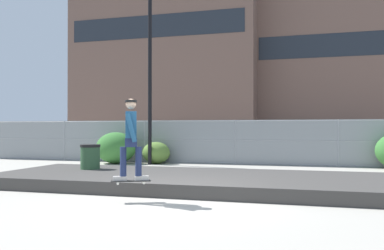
{
  "coord_description": "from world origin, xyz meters",
  "views": [
    {
      "loc": [
        2.74,
        -7.94,
        1.51
      ],
      "look_at": [
        -0.92,
        5.27,
        1.62
      ],
      "focal_mm": 37.8,
      "sensor_mm": 36.0,
      "label": 1
    }
  ],
  "objects": [
    {
      "name": "shrub_left",
      "position": [
        -4.97,
        7.74,
        0.67
      ],
      "size": [
        1.73,
        1.42,
        1.34
      ],
      "color": "#336B2D",
      "rests_on": "ground_plane"
    },
    {
      "name": "gravel_berm",
      "position": [
        0.0,
        2.12,
        0.15
      ],
      "size": [
        10.57,
        3.8,
        0.31
      ],
      "primitive_type": "cube",
      "color": "#3D3A38",
      "rests_on": "ground_plane"
    },
    {
      "name": "skater",
      "position": [
        -0.67,
        -0.33,
        1.38
      ],
      "size": [
        0.7,
        0.62,
        1.67
      ],
      "color": "#B2ADA8",
      "rests_on": "skateboard"
    },
    {
      "name": "parked_car_mid",
      "position": [
        1.36,
        12.19,
        0.84
      ],
      "size": [
        4.46,
        2.06,
        1.66
      ],
      "color": "#474C54",
      "rests_on": "ground_plane"
    },
    {
      "name": "skateboard",
      "position": [
        -0.67,
        -0.33,
        0.43
      ],
      "size": [
        0.81,
        0.52,
        0.07
      ],
      "color": "black"
    },
    {
      "name": "chain_fence",
      "position": [
        0.0,
        8.66,
        0.93
      ],
      "size": [
        24.25,
        0.06,
        1.85
      ],
      "color": "gray",
      "rests_on": "ground_plane"
    },
    {
      "name": "library_building",
      "position": [
        -13.02,
        39.59,
        10.25
      ],
      "size": [
        21.59,
        12.21,
        20.5
      ],
      "color": "brown",
      "rests_on": "ground_plane"
    },
    {
      "name": "street_lamp",
      "position": [
        -3.42,
        7.72,
        4.67
      ],
      "size": [
        0.44,
        0.44,
        7.62
      ],
      "color": "black",
      "rests_on": "ground_plane"
    },
    {
      "name": "ground_plane",
      "position": [
        0.0,
        0.0,
        0.0
      ],
      "size": [
        120.0,
        120.0,
        0.0
      ],
      "primitive_type": "plane",
      "color": "#9E998E"
    },
    {
      "name": "trash_bin",
      "position": [
        -3.31,
        2.69,
        0.52
      ],
      "size": [
        0.59,
        0.59,
        1.03
      ],
      "color": "#2D5133",
      "rests_on": "ground_plane"
    },
    {
      "name": "office_block",
      "position": [
        9.77,
        42.63,
        8.28
      ],
      "size": [
        25.65,
        11.5,
        16.57
      ],
      "color": "brown",
      "rests_on": "ground_plane"
    },
    {
      "name": "shrub_center",
      "position": [
        -3.32,
        8.21,
        0.46
      ],
      "size": [
        1.2,
        0.98,
        0.92
      ],
      "color": "#567A33",
      "rests_on": "ground_plane"
    },
    {
      "name": "parked_car_near",
      "position": [
        -4.58,
        12.1,
        0.84
      ],
      "size": [
        4.52,
        2.19,
        1.66
      ],
      "color": "#B7BABF",
      "rests_on": "ground_plane"
    }
  ]
}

